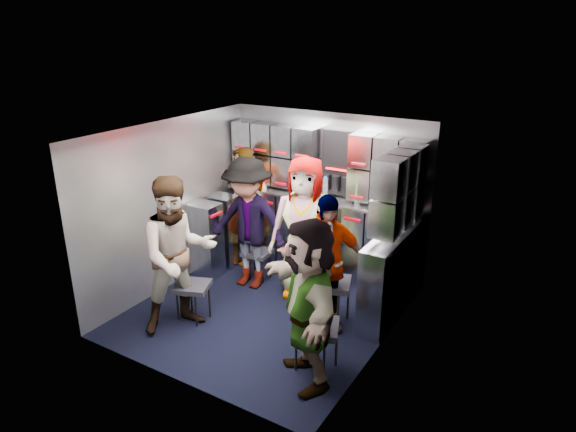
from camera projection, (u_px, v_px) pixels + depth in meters
The scene contains 29 objects.
floor at pixel (267, 309), 6.02m from camera, with size 3.00×3.00×0.00m, color black.
wall_back at pixel (328, 191), 6.85m from camera, with size 2.80×0.04×2.10m, color gray.
wall_left at pixel (171, 205), 6.33m from camera, with size 0.04×3.00×2.10m, color gray.
wall_right at pixel (386, 254), 4.97m from camera, with size 0.04×3.00×2.10m, color gray.
ceiling at pixel (264, 132), 5.28m from camera, with size 2.80×3.00×0.02m, color silver.
cart_bank_back at pixel (319, 234), 6.88m from camera, with size 2.68×0.38×0.99m, color gray.
cart_bank_left at pixel (215, 235), 6.87m from camera, with size 0.38×0.76×0.99m, color gray.
counter at pixel (320, 198), 6.70m from camera, with size 2.68×0.42×0.03m, color silver.
locker_bank_back at pixel (323, 161), 6.58m from camera, with size 2.68×0.28×0.82m, color gray.
locker_bank_right at pixel (399, 190), 5.45m from camera, with size 0.28×1.00×0.82m, color gray.
right_cabinet at pixel (390, 276), 5.72m from camera, with size 0.28×1.20×1.00m, color gray.
coffee_niche at pixel (338, 164), 6.55m from camera, with size 0.46×0.16×0.84m, color black, non-canonical shape.
red_latch_strip at pixel (313, 212), 6.58m from camera, with size 2.60×0.02×0.03m, color #AB0212.
jump_seat_near_left at pixel (192, 288), 5.71m from camera, with size 0.47×0.46×0.43m.
jump_seat_mid_left at pixel (257, 254), 6.63m from camera, with size 0.36×0.35×0.40m.
jump_seat_center at pixel (312, 255), 6.39m from camera, with size 0.43×0.40×0.50m.
jump_seat_mid_right at pixel (331, 286), 5.65m from camera, with size 0.53×0.52×0.50m.
jump_seat_near_right at pixel (317, 330), 4.85m from camera, with size 0.53×0.51×0.48m.
attendant_standing at pixel (242, 206), 6.99m from camera, with size 0.59×0.39×1.62m, color black.
attendant_arc_a at pixel (178, 255), 5.40m from camera, with size 0.84×0.65×1.72m, color black.
attendant_arc_b at pixel (248, 224), 6.31m from camera, with size 1.08×0.62×1.67m, color black.
attendant_arc_c at pixel (305, 228), 6.09m from camera, with size 0.85×0.55×1.74m, color black.
attendant_arc_d at pixel (324, 264), 5.39m from camera, with size 0.90×0.38×1.54m, color black.
attendant_arc_e at pixel (308, 303), 4.57m from camera, with size 1.50×0.48×1.61m, color black.
bottle_left at pixel (295, 184), 6.78m from camera, with size 0.07×0.07×0.25m, color white.
bottle_mid at pixel (325, 189), 6.56m from camera, with size 0.06×0.06×0.28m, color white.
bottle_right at pixel (357, 194), 6.34m from camera, with size 0.06×0.06×0.27m, color white.
cup_left at pixel (264, 185), 7.03m from camera, with size 0.07×0.07×0.10m, color tan.
cup_right at pixel (377, 205), 6.24m from camera, with size 0.08×0.08×0.11m, color tan.
Camera 1 is at (2.92, -4.37, 3.13)m, focal length 32.00 mm.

